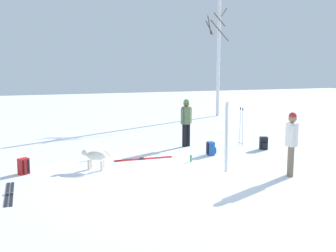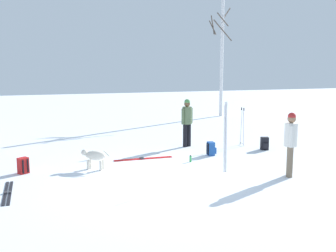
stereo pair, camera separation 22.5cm
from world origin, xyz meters
name	(u,v)px [view 1 (the left image)]	position (x,y,z in m)	size (l,w,h in m)	color
ground_plane	(173,180)	(0.00, 0.00, 0.00)	(60.00, 60.00, 0.00)	white
person_0	(292,140)	(3.09, -0.63, 0.98)	(0.34, 0.46, 1.72)	#72604C
person_1	(186,119)	(1.81, 3.85, 0.98)	(0.48, 0.34, 1.72)	black
dog	(95,156)	(-1.79, 1.62, 0.39)	(0.78, 0.53, 0.57)	beige
ski_pair_planted_0	(226,138)	(1.61, 0.24, 0.97)	(0.16, 0.09, 1.96)	white
ski_pair_lying_0	(10,194)	(-3.98, 0.09, 0.01)	(0.21, 1.84, 0.05)	black
ski_pair_lying_1	(143,159)	(-0.15, 2.44, 0.01)	(1.87, 0.18, 0.05)	red
ski_poles_0	(241,125)	(3.80, 3.43, 0.74)	(0.07, 0.28, 1.39)	#B2B2BC
backpack_0	(211,149)	(2.09, 2.29, 0.21)	(0.30, 0.27, 0.44)	#1E4C99
backpack_1	(264,143)	(4.20, 2.53, 0.21)	(0.31, 0.33, 0.44)	black
backpack_2	(23,166)	(-3.69, 1.78, 0.21)	(0.33, 0.34, 0.44)	red
water_bottle_0	(93,156)	(-1.67, 2.86, 0.13)	(0.08, 0.08, 0.27)	#1E72BF
water_bottle_1	(191,159)	(1.13, 1.63, 0.10)	(0.07, 0.07, 0.21)	green
birch_tree_3	(218,55)	(6.50, 11.25, 3.42)	(1.09, 1.36, 6.47)	silver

